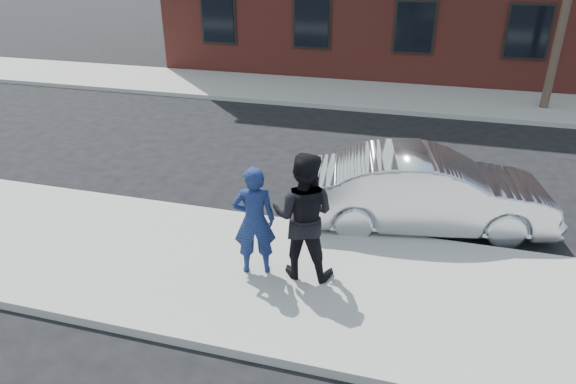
% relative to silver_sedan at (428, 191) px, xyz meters
% --- Properties ---
extents(ground, '(100.00, 100.00, 0.00)m').
position_rel_silver_sedan_xyz_m(ground, '(-1.09, -2.30, -0.75)').
color(ground, black).
rests_on(ground, ground).
extents(near_sidewalk, '(50.00, 3.50, 0.15)m').
position_rel_silver_sedan_xyz_m(near_sidewalk, '(-1.09, -2.55, -0.67)').
color(near_sidewalk, gray).
rests_on(near_sidewalk, ground).
extents(near_curb, '(50.00, 0.10, 0.15)m').
position_rel_silver_sedan_xyz_m(near_curb, '(-1.09, -0.75, -0.67)').
color(near_curb, '#999691').
rests_on(near_curb, ground).
extents(far_sidewalk, '(50.00, 3.50, 0.15)m').
position_rel_silver_sedan_xyz_m(far_sidewalk, '(-1.09, 8.95, -0.67)').
color(far_sidewalk, gray).
rests_on(far_sidewalk, ground).
extents(far_curb, '(50.00, 0.10, 0.15)m').
position_rel_silver_sedan_xyz_m(far_curb, '(-1.09, 7.15, -0.67)').
color(far_curb, '#999691').
rests_on(far_curb, ground).
extents(silver_sedan, '(4.75, 2.38, 1.50)m').
position_rel_silver_sedan_xyz_m(silver_sedan, '(0.00, 0.00, 0.00)').
color(silver_sedan, '#B7BABF').
rests_on(silver_sedan, ground).
extents(man_hoodie, '(0.77, 0.62, 1.81)m').
position_rel_silver_sedan_xyz_m(man_hoodie, '(-2.55, -2.50, 0.31)').
color(man_hoodie, navy).
rests_on(man_hoodie, near_sidewalk).
extents(man_peacoat, '(1.03, 0.81, 2.06)m').
position_rel_silver_sedan_xyz_m(man_peacoat, '(-1.81, -2.36, 0.43)').
color(man_peacoat, black).
rests_on(man_peacoat, near_sidewalk).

